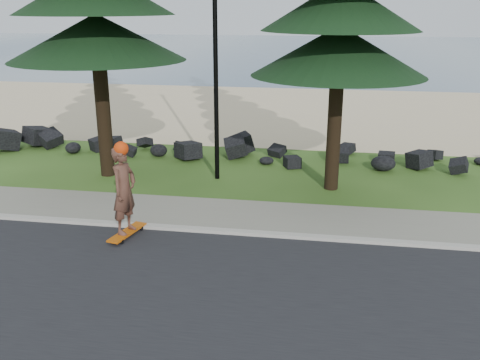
{
  "coord_description": "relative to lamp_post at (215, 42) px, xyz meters",
  "views": [
    {
      "loc": [
        3.24,
        -12.3,
        5.2
      ],
      "look_at": [
        1.24,
        0.0,
        1.06
      ],
      "focal_mm": 40.0,
      "sensor_mm": 36.0,
      "label": 1
    }
  ],
  "objects": [
    {
      "name": "seawall_boulders",
      "position": [
        0.0,
        2.4,
        -4.13
      ],
      "size": [
        60.0,
        2.4,
        1.1
      ],
      "primitive_type": null,
      "color": "black",
      "rests_on": "ground"
    },
    {
      "name": "ground",
      "position": [
        0.0,
        -3.2,
        -4.13
      ],
      "size": [
        160.0,
        160.0,
        0.0
      ],
      "primitive_type": "plane",
      "color": "#2B4A17",
      "rests_on": "ground"
    },
    {
      "name": "kerb",
      "position": [
        0.0,
        -4.1,
        -4.08
      ],
      "size": [
        160.0,
        0.2,
        0.1
      ],
      "primitive_type": "cube",
      "color": "#ACA79B",
      "rests_on": "ground"
    },
    {
      "name": "sidewalk",
      "position": [
        0.0,
        -3.0,
        -4.09
      ],
      "size": [
        160.0,
        2.0,
        0.08
      ],
      "primitive_type": "cube",
      "color": "gray",
      "rests_on": "ground"
    },
    {
      "name": "beach_sand",
      "position": [
        0.0,
        11.3,
        -4.13
      ],
      "size": [
        160.0,
        15.0,
        0.01
      ],
      "primitive_type": "cube",
      "color": "beige",
      "rests_on": "ground"
    },
    {
      "name": "lamp_post",
      "position": [
        0.0,
        0.0,
        0.0
      ],
      "size": [
        0.25,
        0.14,
        8.14
      ],
      "color": "black",
      "rests_on": "ground"
    },
    {
      "name": "ocean",
      "position": [
        0.0,
        47.8,
        -4.13
      ],
      "size": [
        160.0,
        58.0,
        0.01
      ],
      "primitive_type": "cube",
      "color": "#3F5D78",
      "rests_on": "ground"
    },
    {
      "name": "road",
      "position": [
        0.0,
        -7.7,
        -4.12
      ],
      "size": [
        160.0,
        7.0,
        0.02
      ],
      "primitive_type": "cube",
      "color": "black",
      "rests_on": "ground"
    },
    {
      "name": "skateboarder",
      "position": [
        -1.19,
        -4.64,
        -2.99
      ],
      "size": [
        0.64,
        1.26,
        2.27
      ],
      "rotation": [
        0.0,
        0.0,
        1.34
      ],
      "color": "#BB520B",
      "rests_on": "ground"
    }
  ]
}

